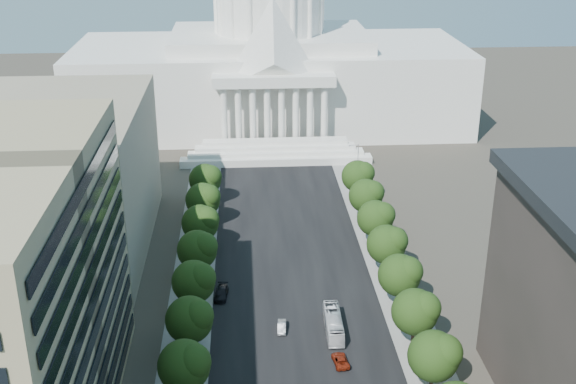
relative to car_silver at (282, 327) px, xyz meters
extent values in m
cube|color=black|center=(3.10, 24.59, -0.67)|extent=(30.00, 260.00, 0.01)
cube|color=gray|center=(-15.90, 24.59, -0.67)|extent=(8.00, 260.00, 0.02)
cube|color=gray|center=(22.10, 24.59, -0.67)|extent=(8.00, 260.00, 0.02)
cube|color=white|center=(3.10, 119.59, 11.83)|extent=(120.00, 50.00, 25.00)
cube|color=white|center=(3.10, 119.59, 26.33)|extent=(60.00, 40.00, 4.00)
cube|color=white|center=(3.10, 92.59, 19.83)|extent=(34.00, 8.00, 3.00)
cylinder|color=white|center=(3.10, 119.59, 36.33)|extent=(32.00, 32.00, 16.00)
cube|color=gray|center=(-44.90, 34.59, 14.33)|extent=(38.00, 52.00, 30.00)
sphere|color=black|center=(-14.90, -17.41, 5.50)|extent=(7.60, 7.60, 7.60)
sphere|color=black|center=(-13.57, -18.17, 6.64)|extent=(5.32, 5.32, 5.32)
cylinder|color=#33261C|center=(-14.90, -5.41, 0.80)|extent=(0.56, 0.56, 2.94)
sphere|color=black|center=(-14.90, -5.41, 5.50)|extent=(7.60, 7.60, 7.60)
sphere|color=black|center=(-13.57, -6.17, 6.64)|extent=(5.32, 5.32, 5.32)
cylinder|color=#33261C|center=(-14.90, 6.59, 0.80)|extent=(0.56, 0.56, 2.94)
sphere|color=black|center=(-14.90, 6.59, 5.50)|extent=(7.60, 7.60, 7.60)
sphere|color=black|center=(-13.57, 5.83, 6.64)|extent=(5.32, 5.32, 5.32)
cylinder|color=#33261C|center=(-14.90, 18.59, 0.80)|extent=(0.56, 0.56, 2.94)
sphere|color=black|center=(-14.90, 18.59, 5.50)|extent=(7.60, 7.60, 7.60)
sphere|color=black|center=(-13.57, 17.83, 6.64)|extent=(5.32, 5.32, 5.32)
cylinder|color=#33261C|center=(-14.90, 30.59, 0.80)|extent=(0.56, 0.56, 2.94)
sphere|color=black|center=(-14.90, 30.59, 5.50)|extent=(7.60, 7.60, 7.60)
sphere|color=black|center=(-13.57, 29.83, 6.64)|extent=(5.32, 5.32, 5.32)
cylinder|color=#33261C|center=(-14.90, 42.59, 0.80)|extent=(0.56, 0.56, 2.94)
sphere|color=black|center=(-14.90, 42.59, 5.50)|extent=(7.60, 7.60, 7.60)
sphere|color=black|center=(-13.57, 41.83, 6.64)|extent=(5.32, 5.32, 5.32)
cylinder|color=#33261C|center=(-14.90, 54.59, 0.80)|extent=(0.56, 0.56, 2.94)
sphere|color=black|center=(-14.90, 54.59, 5.50)|extent=(7.60, 7.60, 7.60)
sphere|color=black|center=(-13.57, 53.83, 6.64)|extent=(5.32, 5.32, 5.32)
cylinder|color=#33261C|center=(21.10, -17.41, 0.80)|extent=(0.56, 0.56, 2.94)
sphere|color=black|center=(21.10, -17.41, 5.50)|extent=(7.60, 7.60, 7.60)
sphere|color=black|center=(22.43, -18.17, 6.64)|extent=(5.32, 5.32, 5.32)
cylinder|color=#33261C|center=(21.10, -5.41, 0.80)|extent=(0.56, 0.56, 2.94)
sphere|color=black|center=(21.10, -5.41, 5.50)|extent=(7.60, 7.60, 7.60)
sphere|color=black|center=(22.43, -6.17, 6.64)|extent=(5.32, 5.32, 5.32)
cylinder|color=#33261C|center=(21.10, 6.59, 0.80)|extent=(0.56, 0.56, 2.94)
sphere|color=black|center=(21.10, 6.59, 5.50)|extent=(7.60, 7.60, 7.60)
sphere|color=black|center=(22.43, 5.83, 6.64)|extent=(5.32, 5.32, 5.32)
cylinder|color=#33261C|center=(21.10, 18.59, 0.80)|extent=(0.56, 0.56, 2.94)
sphere|color=black|center=(21.10, 18.59, 5.50)|extent=(7.60, 7.60, 7.60)
sphere|color=black|center=(22.43, 17.83, 6.64)|extent=(5.32, 5.32, 5.32)
cylinder|color=#33261C|center=(21.10, 30.59, 0.80)|extent=(0.56, 0.56, 2.94)
sphere|color=black|center=(21.10, 30.59, 5.50)|extent=(7.60, 7.60, 7.60)
sphere|color=black|center=(22.43, 29.83, 6.64)|extent=(5.32, 5.32, 5.32)
cylinder|color=#33261C|center=(21.10, 42.59, 0.80)|extent=(0.56, 0.56, 2.94)
sphere|color=black|center=(21.10, 42.59, 5.50)|extent=(7.60, 7.60, 7.60)
sphere|color=black|center=(22.43, 41.83, 6.64)|extent=(5.32, 5.32, 5.32)
cylinder|color=#33261C|center=(21.10, 54.59, 0.80)|extent=(0.56, 0.56, 2.94)
sphere|color=black|center=(21.10, 54.59, 5.50)|extent=(7.60, 7.60, 7.60)
sphere|color=black|center=(22.43, 53.83, 6.64)|extent=(5.32, 5.32, 5.32)
cylinder|color=gray|center=(23.60, -5.41, 3.83)|extent=(0.18, 0.18, 9.00)
cylinder|color=gray|center=(22.40, -5.41, 8.13)|extent=(2.40, 0.14, 0.14)
sphere|color=gray|center=(21.30, -5.41, 8.03)|extent=(0.44, 0.44, 0.44)
cylinder|color=gray|center=(23.60, 19.59, 3.83)|extent=(0.18, 0.18, 9.00)
cylinder|color=gray|center=(22.40, 19.59, 8.13)|extent=(2.40, 0.14, 0.14)
sphere|color=gray|center=(21.30, 19.59, 8.03)|extent=(0.44, 0.44, 0.44)
cylinder|color=gray|center=(23.60, 44.59, 3.83)|extent=(0.18, 0.18, 9.00)
cylinder|color=gray|center=(22.40, 44.59, 8.13)|extent=(2.40, 0.14, 0.14)
sphere|color=gray|center=(21.30, 44.59, 8.03)|extent=(0.44, 0.44, 0.44)
cylinder|color=gray|center=(23.60, 69.59, 3.83)|extent=(0.18, 0.18, 9.00)
cylinder|color=gray|center=(22.40, 69.59, 8.13)|extent=(2.40, 0.14, 0.14)
sphere|color=gray|center=(21.30, 69.59, 8.03)|extent=(0.44, 0.44, 0.44)
imported|color=#989B9F|center=(0.00, 0.00, 0.00)|extent=(1.69, 4.13, 1.33)
imported|color=maroon|center=(8.62, -9.99, -0.01)|extent=(2.71, 4.93, 1.31)
imported|color=black|center=(-10.40, 11.55, 0.14)|extent=(2.83, 5.78, 1.62)
imported|color=silver|center=(8.65, -0.90, 0.89)|extent=(2.88, 11.21, 3.11)
camera|label=1|loc=(-5.64, -103.29, 67.61)|focal=45.00mm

